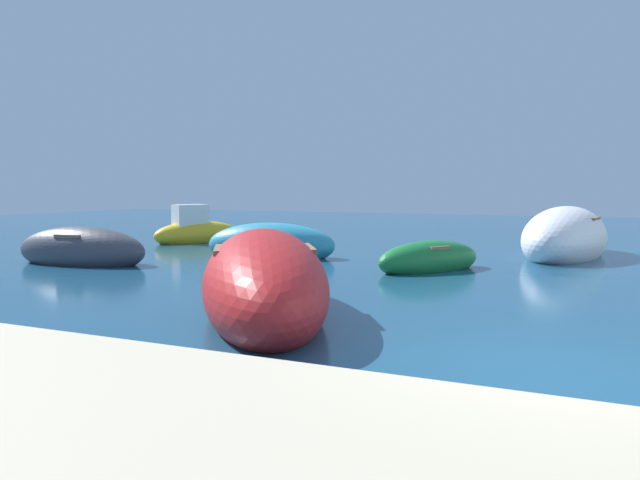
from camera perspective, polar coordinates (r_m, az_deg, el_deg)
ground at (r=7.16m, az=22.00°, el=-12.47°), size 80.00×80.00×0.00m
moored_boat_1 at (r=17.97m, az=-4.75°, el=-0.47°), size 4.18×2.25×1.36m
moored_boat_3 at (r=17.69m, az=-21.97°, el=-0.93°), size 4.11×1.91×1.34m
moored_boat_4 at (r=15.37m, az=10.47°, el=-1.86°), size 2.70×3.27×0.99m
moored_boat_5 at (r=19.65m, az=22.52°, el=0.14°), size 3.20×5.82×1.99m
moored_boat_6 at (r=9.95m, az=-5.37°, el=-4.23°), size 4.75×5.99×1.83m
moored_boat_8 at (r=23.31m, az=-11.80°, el=0.76°), size 2.69×3.69×1.70m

